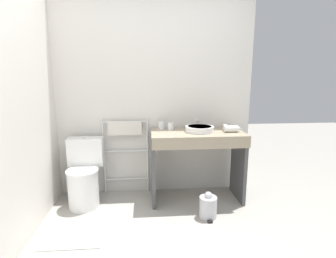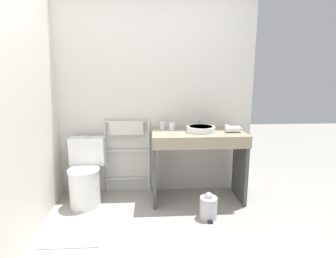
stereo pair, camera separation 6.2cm
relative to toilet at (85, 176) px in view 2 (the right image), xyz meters
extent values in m
cube|color=silver|center=(0.79, 0.37, 0.96)|extent=(2.56, 0.12, 2.60)
cube|color=silver|center=(-0.42, -0.41, 0.96)|extent=(0.12, 2.14, 2.60)
cylinder|color=white|center=(0.00, -0.07, -0.13)|extent=(0.35, 0.35, 0.43)
cylinder|color=white|center=(0.00, -0.07, 0.10)|extent=(0.36, 0.36, 0.02)
cube|color=white|center=(0.00, 0.16, 0.26)|extent=(0.41, 0.17, 0.34)
cylinder|color=silver|center=(0.00, 0.16, 0.43)|extent=(0.05, 0.05, 0.01)
cylinder|color=silver|center=(0.19, 0.28, 0.15)|extent=(0.02, 0.02, 0.97)
cylinder|color=silver|center=(0.75, 0.28, 0.15)|extent=(0.02, 0.02, 0.97)
cylinder|color=silver|center=(0.47, 0.28, -0.17)|extent=(0.56, 0.02, 0.02)
cylinder|color=silver|center=(0.47, 0.28, 0.21)|extent=(0.56, 0.02, 0.02)
cylinder|color=silver|center=(0.47, 0.28, 0.59)|extent=(0.56, 0.02, 0.02)
cube|color=silver|center=(0.47, 0.25, 0.52)|extent=(0.42, 0.04, 0.17)
cube|color=gray|center=(1.33, 0.01, 0.49)|extent=(1.09, 0.56, 0.03)
cube|color=gray|center=(1.33, -0.25, 0.42)|extent=(1.09, 0.02, 0.10)
cube|color=#4C4C4F|center=(0.81, 0.01, 0.07)|extent=(0.04, 0.47, 0.82)
cube|color=#4C4C4F|center=(1.86, 0.01, 0.07)|extent=(0.04, 0.47, 0.82)
cylinder|color=white|center=(1.36, 0.02, 0.54)|extent=(0.34, 0.34, 0.06)
cylinder|color=silver|center=(1.36, 0.02, 0.57)|extent=(0.28, 0.28, 0.01)
cylinder|color=silver|center=(1.36, 0.22, 0.57)|extent=(0.02, 0.02, 0.11)
cylinder|color=silver|center=(1.36, 0.18, 0.61)|extent=(0.02, 0.09, 0.02)
cylinder|color=white|center=(0.92, 0.19, 0.56)|extent=(0.07, 0.07, 0.09)
cylinder|color=white|center=(1.03, 0.14, 0.55)|extent=(0.07, 0.07, 0.09)
cylinder|color=white|center=(1.72, -0.04, 0.55)|extent=(0.16, 0.08, 0.08)
cone|color=silver|center=(1.83, -0.04, 0.55)|extent=(0.05, 0.07, 0.07)
cube|color=white|center=(1.69, 0.05, 0.55)|extent=(0.05, 0.10, 0.05)
cylinder|color=silver|center=(1.38, -0.43, -0.22)|extent=(0.19, 0.19, 0.23)
sphere|color=silver|center=(1.38, -0.43, -0.09)|extent=(0.08, 0.08, 0.08)
cube|color=black|center=(1.38, -0.54, -0.33)|extent=(0.05, 0.04, 0.02)
cube|color=silver|center=(0.03, -0.69, -0.34)|extent=(0.56, 0.36, 0.01)
camera|label=1|loc=(0.74, -2.96, 1.16)|focal=28.00mm
camera|label=2|loc=(0.80, -2.97, 1.16)|focal=28.00mm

